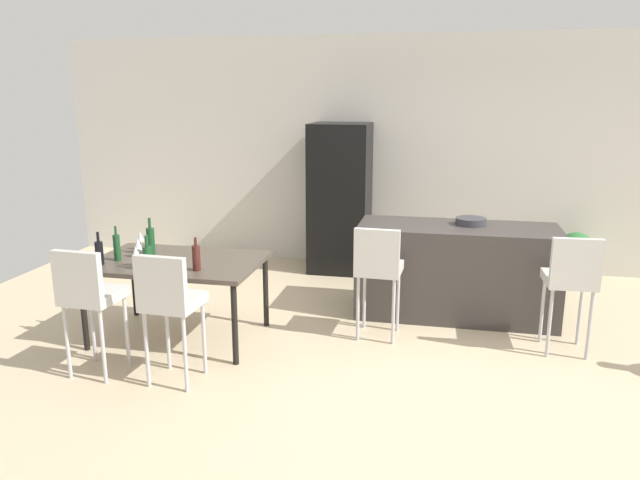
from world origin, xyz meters
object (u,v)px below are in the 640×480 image
kitchen_island (456,271)px  refrigerator (340,198)px  dining_chair_far (169,298)px  dining_table (177,266)px  potted_plant (575,254)px  wine_bottle_end (196,257)px  wine_bottle_right (117,247)px  wine_glass_corner (136,252)px  wine_bottle_inner (99,252)px  wine_bottle_far (151,240)px  dining_chair_near (88,292)px  wine_glass_near (140,237)px  bar_chair_middle (571,276)px  wine_bottle_middle (148,258)px  wine_glass_left (138,244)px  fruit_bowl (471,221)px  bar_chair_left (378,265)px

kitchen_island → refrigerator: 2.02m
dining_chair_far → dining_table: bearing=111.3°
kitchen_island → potted_plant: size_ratio=3.17×
wine_bottle_end → potted_plant: bearing=37.6°
wine_bottle_right → wine_glass_corner: wine_bottle_right is taller
wine_bottle_inner → wine_bottle_far: wine_bottle_far is taller
kitchen_island → dining_chair_near: 3.44m
kitchen_island → wine_bottle_right: (-2.98, -1.24, 0.40)m
dining_chair_near → wine_glass_corner: (0.08, 0.61, 0.17)m
kitchen_island → wine_glass_near: kitchen_island is taller
bar_chair_middle → refrigerator: (-2.35, 2.12, 0.22)m
bar_chair_middle → wine_glass_corner: bar_chair_middle is taller
wine_bottle_end → wine_glass_corner: size_ratio=1.64×
wine_bottle_end → wine_glass_corner: wine_bottle_end is taller
kitchen_island → wine_bottle_middle: size_ratio=6.47×
wine_glass_left → dining_chair_near: bearing=-87.4°
wine_bottle_far → fruit_bowl: wine_bottle_far is taller
dining_chair_near → wine_bottle_middle: size_ratio=3.48×
wine_bottle_inner → wine_glass_corner: (0.33, 0.03, 0.01)m
wine_glass_left → refrigerator: 2.84m
wine_bottle_middle → wine_glass_left: 0.46m
dining_chair_near → kitchen_island: bearing=35.1°
bar_chair_middle → dining_chair_far: 3.29m
kitchen_island → bar_chair_left: bar_chair_left is taller
bar_chair_left → fruit_bowl: size_ratio=3.52×
wine_bottle_right → bar_chair_left: bearing=11.7°
dining_table → wine_bottle_middle: 0.40m
bar_chair_left → refrigerator: refrigerator is taller
wine_bottle_far → wine_glass_left: 0.13m
dining_chair_far → fruit_bowl: (2.25, 2.07, 0.26)m
wine_bottle_end → wine_bottle_far: bearing=147.4°
bar_chair_left → kitchen_island: bearing=47.6°
bar_chair_middle → wine_glass_near: bearing=-178.8°
wine_glass_near → dining_chair_far: bearing=-53.7°
refrigerator → fruit_bowl: 1.99m
bar_chair_left → wine_bottle_end: bearing=-157.0°
wine_bottle_inner → wine_bottle_end: 0.90m
wine_bottle_end → wine_glass_near: (-0.80, 0.54, 0.01)m
dining_chair_near → wine_bottle_right: 0.77m
bar_chair_middle → refrigerator: bearing=138.0°
bar_chair_left → potted_plant: 2.98m
wine_bottle_far → wine_glass_left: bearing=-120.8°
wine_glass_corner → fruit_bowl: fruit_bowl is taller
wine_bottle_middle → potted_plant: wine_bottle_middle is taller
wine_bottle_right → fruit_bowl: wine_bottle_right is taller
wine_bottle_middle → wine_bottle_far: size_ratio=0.87×
bar_chair_middle → potted_plant: bearing=77.7°
wine_bottle_inner → wine_glass_corner: bearing=4.8°
dining_table → dining_chair_far: dining_chair_far is taller
wine_bottle_inner → wine_bottle_far: (0.28, 0.40, 0.02)m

